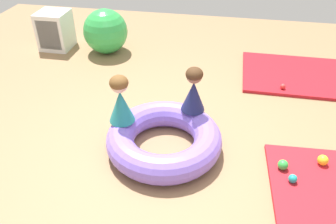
{
  "coord_description": "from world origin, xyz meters",
  "views": [
    {
      "loc": [
        0.43,
        -2.4,
        2.19
      ],
      "look_at": [
        -0.08,
        0.24,
        0.31
      ],
      "focal_mm": 36.07,
      "sensor_mm": 36.0,
      "label": 1
    }
  ],
  "objects_px": {
    "child_in_teal": "(120,99)",
    "play_ball_red": "(283,86)",
    "exercise_ball_large": "(106,31)",
    "play_ball_teal": "(293,179)",
    "play_ball_yellow": "(323,160)",
    "play_ball_green": "(283,165)",
    "inflatable_cushion": "(164,139)",
    "storage_cube": "(54,31)",
    "child_in_navy": "(194,90)"
  },
  "relations": [
    {
      "from": "inflatable_cushion",
      "to": "storage_cube",
      "type": "distance_m",
      "value": 2.93
    },
    {
      "from": "inflatable_cushion",
      "to": "exercise_ball_large",
      "type": "distance_m",
      "value": 2.43
    },
    {
      "from": "child_in_navy",
      "to": "exercise_ball_large",
      "type": "xyz_separation_m",
      "value": [
        -1.51,
        1.69,
        -0.17
      ]
    },
    {
      "from": "play_ball_yellow",
      "to": "play_ball_teal",
      "type": "relative_size",
      "value": 1.27
    },
    {
      "from": "exercise_ball_large",
      "to": "play_ball_red",
      "type": "bearing_deg",
      "value": -15.75
    },
    {
      "from": "child_in_navy",
      "to": "play_ball_green",
      "type": "xyz_separation_m",
      "value": [
        0.88,
        -0.46,
        -0.41
      ]
    },
    {
      "from": "play_ball_red",
      "to": "child_in_navy",
      "type": "bearing_deg",
      "value": -135.66
    },
    {
      "from": "child_in_navy",
      "to": "play_ball_teal",
      "type": "relative_size",
      "value": 6.1
    },
    {
      "from": "exercise_ball_large",
      "to": "storage_cube",
      "type": "bearing_deg",
      "value": -179.01
    },
    {
      "from": "inflatable_cushion",
      "to": "play_ball_yellow",
      "type": "relative_size",
      "value": 11.45
    },
    {
      "from": "child_in_teal",
      "to": "play_ball_teal",
      "type": "bearing_deg",
      "value": 116.24
    },
    {
      "from": "child_in_navy",
      "to": "child_in_teal",
      "type": "relative_size",
      "value": 0.97
    },
    {
      "from": "child_in_teal",
      "to": "play_ball_teal",
      "type": "xyz_separation_m",
      "value": [
        1.59,
        -0.3,
        -0.42
      ]
    },
    {
      "from": "child_in_navy",
      "to": "storage_cube",
      "type": "bearing_deg",
      "value": -109.17
    },
    {
      "from": "inflatable_cushion",
      "to": "exercise_ball_large",
      "type": "bearing_deg",
      "value": 122.17
    },
    {
      "from": "play_ball_red",
      "to": "exercise_ball_large",
      "type": "xyz_separation_m",
      "value": [
        -2.51,
        0.71,
        0.25
      ]
    },
    {
      "from": "play_ball_yellow",
      "to": "play_ball_green",
      "type": "relative_size",
      "value": 1.04
    },
    {
      "from": "play_ball_red",
      "to": "play_ball_green",
      "type": "xyz_separation_m",
      "value": [
        -0.12,
        -1.44,
        0.01
      ]
    },
    {
      "from": "inflatable_cushion",
      "to": "play_ball_yellow",
      "type": "bearing_deg",
      "value": 1.05
    },
    {
      "from": "inflatable_cushion",
      "to": "play_ball_green",
      "type": "relative_size",
      "value": 11.91
    },
    {
      "from": "child_in_navy",
      "to": "play_ball_red",
      "type": "height_order",
      "value": "child_in_navy"
    },
    {
      "from": "inflatable_cushion",
      "to": "child_in_navy",
      "type": "relative_size",
      "value": 2.38
    },
    {
      "from": "play_ball_green",
      "to": "child_in_navy",
      "type": "bearing_deg",
      "value": 152.3
    },
    {
      "from": "child_in_navy",
      "to": "exercise_ball_large",
      "type": "bearing_deg",
      "value": -121.55
    },
    {
      "from": "play_ball_red",
      "to": "play_ball_green",
      "type": "distance_m",
      "value": 1.45
    },
    {
      "from": "play_ball_yellow",
      "to": "play_ball_red",
      "type": "xyz_separation_m",
      "value": [
        -0.24,
        1.31,
        -0.02
      ]
    },
    {
      "from": "child_in_teal",
      "to": "storage_cube",
      "type": "distance_m",
      "value": 2.61
    },
    {
      "from": "child_in_teal",
      "to": "play_ball_green",
      "type": "xyz_separation_m",
      "value": [
        1.52,
        -0.15,
        -0.41
      ]
    },
    {
      "from": "play_ball_teal",
      "to": "exercise_ball_large",
      "type": "relative_size",
      "value": 0.12
    },
    {
      "from": "child_in_teal",
      "to": "exercise_ball_large",
      "type": "bearing_deg",
      "value": -119.58
    },
    {
      "from": "play_ball_yellow",
      "to": "exercise_ball_large",
      "type": "height_order",
      "value": "exercise_ball_large"
    },
    {
      "from": "child_in_teal",
      "to": "play_ball_green",
      "type": "relative_size",
      "value": 5.17
    },
    {
      "from": "storage_cube",
      "to": "inflatable_cushion",
      "type": "bearing_deg",
      "value": -44.1
    },
    {
      "from": "play_ball_yellow",
      "to": "play_ball_teal",
      "type": "distance_m",
      "value": 0.4
    },
    {
      "from": "inflatable_cushion",
      "to": "storage_cube",
      "type": "xyz_separation_m",
      "value": [
        -2.1,
        2.03,
        0.15
      ]
    },
    {
      "from": "play_ball_red",
      "to": "child_in_teal",
      "type": "bearing_deg",
      "value": -141.92
    },
    {
      "from": "play_ball_red",
      "to": "play_ball_green",
      "type": "bearing_deg",
      "value": -94.95
    },
    {
      "from": "inflatable_cushion",
      "to": "child_in_navy",
      "type": "height_order",
      "value": "child_in_navy"
    },
    {
      "from": "play_ball_teal",
      "to": "play_ball_yellow",
      "type": "bearing_deg",
      "value": 43.73
    },
    {
      "from": "child_in_teal",
      "to": "play_ball_red",
      "type": "relative_size",
      "value": 7.37
    },
    {
      "from": "child_in_navy",
      "to": "play_ball_red",
      "type": "relative_size",
      "value": 7.14
    },
    {
      "from": "child_in_navy",
      "to": "child_in_teal",
      "type": "distance_m",
      "value": 0.71
    },
    {
      "from": "child_in_navy",
      "to": "storage_cube",
      "type": "xyz_separation_m",
      "value": [
        -2.32,
        1.67,
        -0.21
      ]
    },
    {
      "from": "inflatable_cushion",
      "to": "play_ball_teal",
      "type": "distance_m",
      "value": 1.2
    },
    {
      "from": "play_ball_red",
      "to": "play_ball_teal",
      "type": "xyz_separation_m",
      "value": [
        -0.05,
        -1.59,
        0.01
      ]
    },
    {
      "from": "child_in_teal",
      "to": "play_ball_red",
      "type": "height_order",
      "value": "child_in_teal"
    },
    {
      "from": "play_ball_green",
      "to": "inflatable_cushion",
      "type": "bearing_deg",
      "value": 174.74
    },
    {
      "from": "inflatable_cushion",
      "to": "child_in_teal",
      "type": "xyz_separation_m",
      "value": [
        -0.42,
        0.05,
        0.37
      ]
    },
    {
      "from": "inflatable_cushion",
      "to": "child_in_teal",
      "type": "height_order",
      "value": "child_in_teal"
    },
    {
      "from": "child_in_teal",
      "to": "storage_cube",
      "type": "height_order",
      "value": "child_in_teal"
    }
  ]
}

